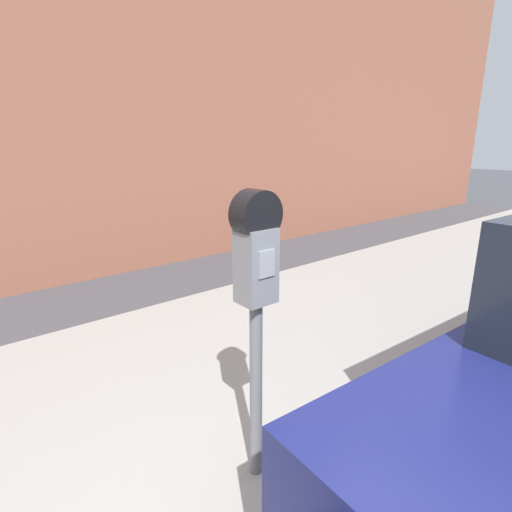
{
  "coord_description": "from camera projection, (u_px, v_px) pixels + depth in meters",
  "views": [
    {
      "loc": [
        -1.07,
        -0.26,
        1.83
      ],
      "look_at": [
        0.06,
        1.11,
        1.33
      ],
      "focal_mm": 28.0,
      "sensor_mm": 36.0,
      "label": 1
    }
  ],
  "objects": [
    {
      "name": "parking_meter",
      "position": [
        256.0,
        280.0,
        1.87
      ],
      "size": [
        0.22,
        0.15,
        1.52
      ],
      "color": "slate",
      "rests_on": "sidewalk"
    },
    {
      "name": "sidewalk",
      "position": [
        157.0,
        391.0,
        2.96
      ],
      "size": [
        24.0,
        2.8,
        0.11
      ],
      "color": "#9E9B96",
      "rests_on": "ground_plane"
    },
    {
      "name": "building_facade",
      "position": [
        15.0,
        49.0,
        4.56
      ],
      "size": [
        24.0,
        0.3,
        5.72
      ],
      "color": "#935642",
      "rests_on": "ground_plane"
    }
  ]
}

